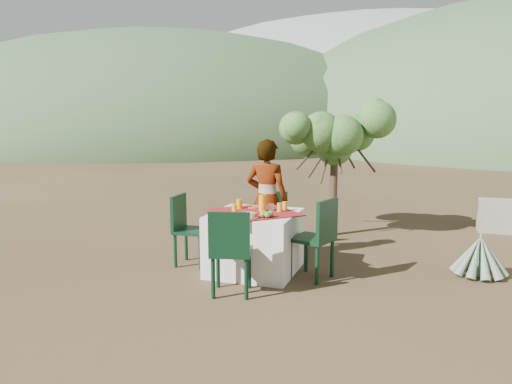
{
  "coord_description": "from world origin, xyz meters",
  "views": [
    {
      "loc": [
        1.35,
        -5.63,
        1.94
      ],
      "look_at": [
        -0.69,
        0.49,
        0.94
      ],
      "focal_mm": 35.0,
      "sensor_mm": 36.0,
      "label": 1
    }
  ],
  "objects_px": {
    "chair_right": "(318,235)",
    "shrub_tree": "(339,142)",
    "table": "(255,242)",
    "chair_far": "(274,218)",
    "chair_left": "(187,226)",
    "juice_pitcher": "(263,203)",
    "person": "(267,199)",
    "agave": "(480,256)",
    "chair_near": "(231,249)"
  },
  "relations": [
    {
      "from": "person",
      "to": "chair_far",
      "type": "bearing_deg",
      "value": -80.6
    },
    {
      "from": "table",
      "to": "chair_right",
      "type": "bearing_deg",
      "value": -3.23
    },
    {
      "from": "agave",
      "to": "table",
      "type": "bearing_deg",
      "value": -164.77
    },
    {
      "from": "table",
      "to": "chair_near",
      "type": "xyz_separation_m",
      "value": [
        0.03,
        -0.89,
        0.15
      ]
    },
    {
      "from": "chair_right",
      "to": "juice_pitcher",
      "type": "height_order",
      "value": "chair_right"
    },
    {
      "from": "person",
      "to": "juice_pitcher",
      "type": "height_order",
      "value": "person"
    },
    {
      "from": "table",
      "to": "shrub_tree",
      "type": "bearing_deg",
      "value": 74.03
    },
    {
      "from": "chair_left",
      "to": "chair_right",
      "type": "xyz_separation_m",
      "value": [
        1.74,
        -0.06,
        0.03
      ]
    },
    {
      "from": "person",
      "to": "agave",
      "type": "height_order",
      "value": "person"
    },
    {
      "from": "person",
      "to": "juice_pitcher",
      "type": "distance_m",
      "value": 0.58
    },
    {
      "from": "table",
      "to": "agave",
      "type": "distance_m",
      "value": 2.75
    },
    {
      "from": "chair_near",
      "to": "person",
      "type": "relative_size",
      "value": 0.58
    },
    {
      "from": "agave",
      "to": "juice_pitcher",
      "type": "bearing_deg",
      "value": -165.72
    },
    {
      "from": "table",
      "to": "chair_left",
      "type": "xyz_separation_m",
      "value": [
        -0.93,
        0.01,
        0.13
      ]
    },
    {
      "from": "chair_right",
      "to": "agave",
      "type": "relative_size",
      "value": 1.38
    },
    {
      "from": "chair_right",
      "to": "shrub_tree",
      "type": "relative_size",
      "value": 0.51
    },
    {
      "from": "person",
      "to": "chair_right",
      "type": "bearing_deg",
      "value": 146.85
    },
    {
      "from": "shrub_tree",
      "to": "agave",
      "type": "height_order",
      "value": "shrub_tree"
    },
    {
      "from": "chair_near",
      "to": "juice_pitcher",
      "type": "height_order",
      "value": "juice_pitcher"
    },
    {
      "from": "chair_far",
      "to": "chair_near",
      "type": "height_order",
      "value": "chair_near"
    },
    {
      "from": "table",
      "to": "chair_far",
      "type": "height_order",
      "value": "chair_far"
    },
    {
      "from": "shrub_tree",
      "to": "juice_pitcher",
      "type": "xyz_separation_m",
      "value": [
        -0.57,
        -2.22,
        -0.65
      ]
    },
    {
      "from": "chair_left",
      "to": "juice_pitcher",
      "type": "xyz_separation_m",
      "value": [
        1.01,
        0.06,
        0.35
      ]
    },
    {
      "from": "chair_far",
      "to": "chair_right",
      "type": "relative_size",
      "value": 0.86
    },
    {
      "from": "chair_far",
      "to": "chair_left",
      "type": "xyz_separation_m",
      "value": [
        -0.87,
        -1.08,
        0.05
      ]
    },
    {
      "from": "chair_far",
      "to": "shrub_tree",
      "type": "relative_size",
      "value": 0.44
    },
    {
      "from": "table",
      "to": "chair_far",
      "type": "distance_m",
      "value": 1.09
    },
    {
      "from": "table",
      "to": "chair_left",
      "type": "height_order",
      "value": "chair_left"
    },
    {
      "from": "chair_far",
      "to": "person",
      "type": "relative_size",
      "value": 0.51
    },
    {
      "from": "juice_pitcher",
      "to": "chair_left",
      "type": "bearing_deg",
      "value": -176.84
    },
    {
      "from": "chair_left",
      "to": "shrub_tree",
      "type": "xyz_separation_m",
      "value": [
        1.59,
        2.28,
        1.0
      ]
    },
    {
      "from": "chair_far",
      "to": "agave",
      "type": "bearing_deg",
      "value": -22.89
    },
    {
      "from": "chair_left",
      "to": "agave",
      "type": "xyz_separation_m",
      "value": [
        3.59,
        0.71,
        -0.27
      ]
    },
    {
      "from": "chair_far",
      "to": "shrub_tree",
      "type": "xyz_separation_m",
      "value": [
        0.72,
        1.2,
        1.04
      ]
    },
    {
      "from": "chair_far",
      "to": "agave",
      "type": "height_order",
      "value": "chair_far"
    },
    {
      "from": "chair_left",
      "to": "person",
      "type": "xyz_separation_m",
      "value": [
        0.9,
        0.62,
        0.3
      ]
    },
    {
      "from": "shrub_tree",
      "to": "agave",
      "type": "xyz_separation_m",
      "value": [
        2.0,
        -1.57,
        -1.27
      ]
    },
    {
      "from": "chair_right",
      "to": "shrub_tree",
      "type": "height_order",
      "value": "shrub_tree"
    },
    {
      "from": "chair_far",
      "to": "shrub_tree",
      "type": "bearing_deg",
      "value": 43.85
    },
    {
      "from": "chair_left",
      "to": "table",
      "type": "bearing_deg",
      "value": -93.48
    },
    {
      "from": "chair_left",
      "to": "shrub_tree",
      "type": "relative_size",
      "value": 0.48
    },
    {
      "from": "chair_right",
      "to": "table",
      "type": "bearing_deg",
      "value": -75.13
    },
    {
      "from": "chair_near",
      "to": "shrub_tree",
      "type": "height_order",
      "value": "shrub_tree"
    },
    {
      "from": "chair_far",
      "to": "juice_pitcher",
      "type": "xyz_separation_m",
      "value": [
        0.15,
        -1.02,
        0.4
      ]
    },
    {
      "from": "juice_pitcher",
      "to": "chair_far",
      "type": "bearing_deg",
      "value": 98.21
    },
    {
      "from": "person",
      "to": "chair_left",
      "type": "bearing_deg",
      "value": 40.57
    },
    {
      "from": "chair_left",
      "to": "agave",
      "type": "distance_m",
      "value": 3.66
    },
    {
      "from": "chair_left",
      "to": "juice_pitcher",
      "type": "distance_m",
      "value": 1.08
    },
    {
      "from": "chair_far",
      "to": "chair_near",
      "type": "xyz_separation_m",
      "value": [
        0.09,
        -1.98,
        0.06
      ]
    },
    {
      "from": "table",
      "to": "chair_near",
      "type": "relative_size",
      "value": 1.37
    }
  ]
}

